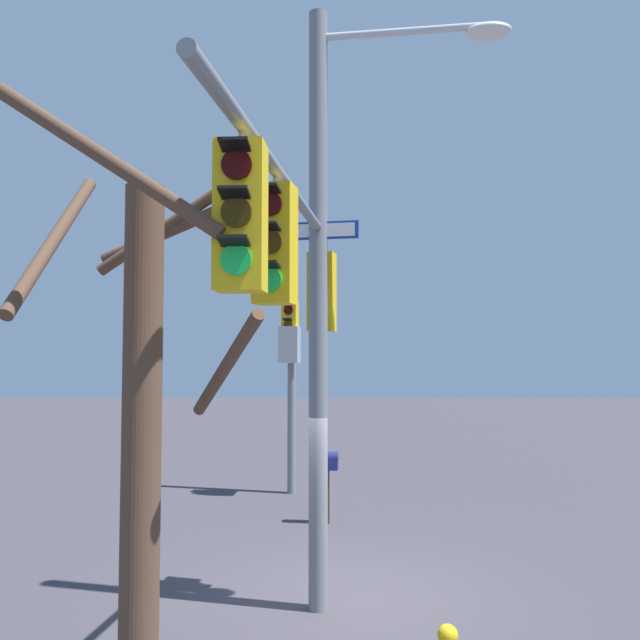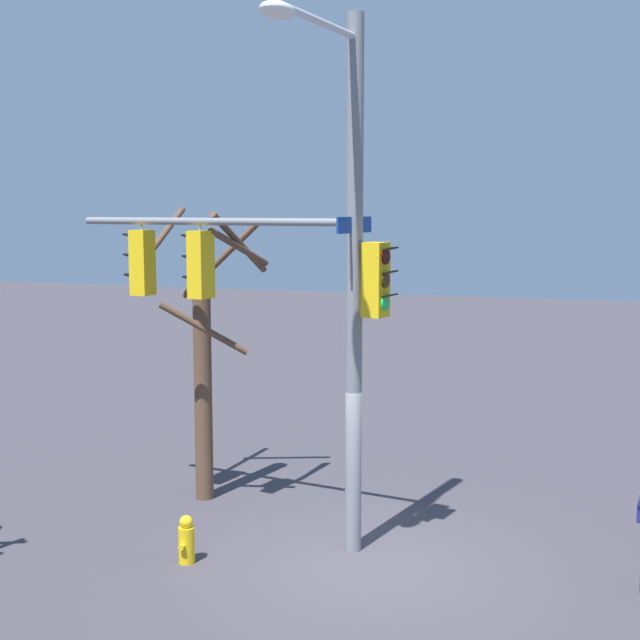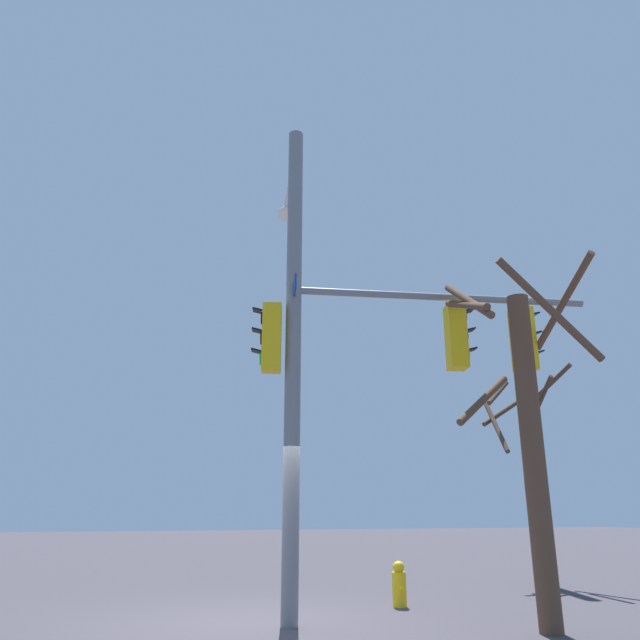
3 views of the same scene
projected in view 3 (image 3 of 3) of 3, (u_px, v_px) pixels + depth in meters
ground_plane at (251, 623)px, 8.81m from camera, size 80.00×80.00×0.00m
main_signal_pole_assembly at (349, 330)px, 10.03m from camera, size 3.36×5.73×8.04m
fire_hydrant at (399, 585)px, 10.30m from camera, size 0.38×0.24×0.73m
bare_tree_behind_pole at (531, 466)px, 13.86m from camera, size 1.59×2.06×4.91m
bare_tree_across_street at (528, 425)px, 8.80m from camera, size 1.93×1.94×5.29m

